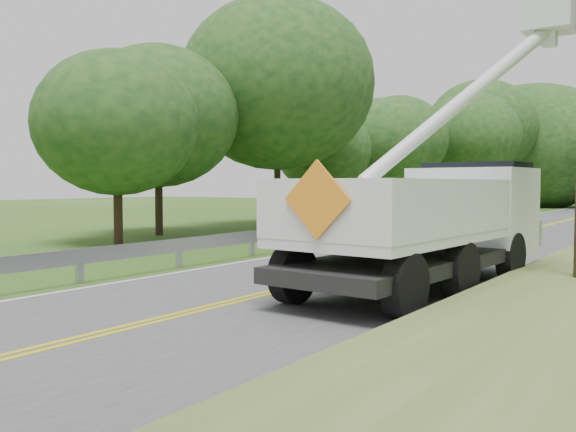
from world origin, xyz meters
The scene contains 8 objects.
ground centered at (0.00, 0.00, 0.00)m, with size 140.00×140.00×0.00m, color #2B4F16.
road centered at (0.00, 14.00, 0.01)m, with size 7.20×96.00×0.03m.
guardrail centered at (-4.02, 14.91, 0.55)m, with size 0.18×48.00×0.77m.
treeline_left centered at (-10.57, 31.13, 5.94)m, with size 10.91×56.68×11.15m.
bucket_truck centered at (2.44, 8.61, 1.65)m, with size 4.01×7.73×7.31m.
suv_silver centered at (-1.64, 15.69, 0.84)m, with size 2.71×5.87×1.63m, color #B5B8BC.
suv_darkgrey centered at (-1.83, 25.45, 0.73)m, with size 1.98×4.88×1.42m, color #3D4145.
stop_sign_permanent centered at (-4.64, 17.51, 1.47)m, with size 0.47×0.15×2.26m.
Camera 1 is at (7.16, -4.28, 2.16)m, focal length 38.50 mm.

